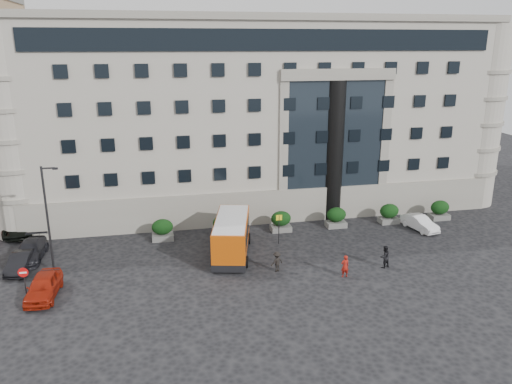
{
  "coord_description": "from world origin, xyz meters",
  "views": [
    {
      "loc": [
        -4.23,
        -32.69,
        16.13
      ],
      "look_at": [
        3.3,
        3.79,
        5.0
      ],
      "focal_mm": 35.0,
      "sensor_mm": 36.0,
      "label": 1
    }
  ],
  "objects_px": {
    "no_entry_sign": "(24,277)",
    "pedestrian_c": "(277,262)",
    "hedge_f": "(440,210)",
    "minibus": "(232,235)",
    "hedge_c": "(281,221)",
    "parked_car_c": "(30,251)",
    "hedge_b": "(223,225)",
    "hedge_a": "(163,230)",
    "hedge_d": "(336,217)",
    "street_lamp": "(48,216)",
    "parked_car_a": "(44,286)",
    "pedestrian_a": "(345,266)",
    "white_taxi": "(420,223)",
    "hedge_e": "(389,213)",
    "pedestrian_b": "(384,257)",
    "parked_car_b": "(21,262)",
    "red_truck": "(9,215)",
    "bus_stop_sign": "(279,224)",
    "parked_car_d": "(22,225)"
  },
  "relations": [
    {
      "from": "hedge_a",
      "to": "bus_stop_sign",
      "type": "xyz_separation_m",
      "value": [
        9.5,
        -2.8,
        0.8
      ]
    },
    {
      "from": "red_truck",
      "to": "parked_car_c",
      "type": "distance_m",
      "value": 8.12
    },
    {
      "from": "no_entry_sign",
      "to": "parked_car_d",
      "type": "xyz_separation_m",
      "value": [
        -3.12,
        13.0,
        -0.88
      ]
    },
    {
      "from": "red_truck",
      "to": "white_taxi",
      "type": "height_order",
      "value": "red_truck"
    },
    {
      "from": "street_lamp",
      "to": "no_entry_sign",
      "type": "height_order",
      "value": "street_lamp"
    },
    {
      "from": "no_entry_sign",
      "to": "minibus",
      "type": "relative_size",
      "value": 0.3
    },
    {
      "from": "hedge_b",
      "to": "minibus",
      "type": "relative_size",
      "value": 0.24
    },
    {
      "from": "hedge_d",
      "to": "pedestrian_b",
      "type": "bearing_deg",
      "value": -86.91
    },
    {
      "from": "street_lamp",
      "to": "red_truck",
      "type": "relative_size",
      "value": 1.54
    },
    {
      "from": "hedge_d",
      "to": "parked_car_b",
      "type": "height_order",
      "value": "hedge_d"
    },
    {
      "from": "hedge_b",
      "to": "pedestrian_a",
      "type": "height_order",
      "value": "hedge_b"
    },
    {
      "from": "hedge_a",
      "to": "parked_car_b",
      "type": "xyz_separation_m",
      "value": [
        -10.43,
        -3.89,
        -0.28
      ]
    },
    {
      "from": "street_lamp",
      "to": "parked_car_a",
      "type": "bearing_deg",
      "value": -90.31
    },
    {
      "from": "hedge_d",
      "to": "pedestrian_c",
      "type": "xyz_separation_m",
      "value": [
        -7.54,
        -7.94,
        -0.16
      ]
    },
    {
      "from": "bus_stop_sign",
      "to": "parked_car_b",
      "type": "xyz_separation_m",
      "value": [
        -19.93,
        -1.09,
        -1.08
      ]
    },
    {
      "from": "hedge_a",
      "to": "pedestrian_b",
      "type": "bearing_deg",
      "value": -29.0
    },
    {
      "from": "white_taxi",
      "to": "pedestrian_b",
      "type": "xyz_separation_m",
      "value": [
        -6.63,
        -6.71,
        0.22
      ]
    },
    {
      "from": "hedge_e",
      "to": "pedestrian_c",
      "type": "bearing_deg",
      "value": -148.07
    },
    {
      "from": "hedge_a",
      "to": "white_taxi",
      "type": "height_order",
      "value": "hedge_a"
    },
    {
      "from": "parked_car_b",
      "to": "white_taxi",
      "type": "bearing_deg",
      "value": 6.77
    },
    {
      "from": "hedge_c",
      "to": "parked_car_c",
      "type": "bearing_deg",
      "value": -174.41
    },
    {
      "from": "minibus",
      "to": "street_lamp",
      "type": "bearing_deg",
      "value": -164.66
    },
    {
      "from": "hedge_f",
      "to": "minibus",
      "type": "bearing_deg",
      "value": -168.28
    },
    {
      "from": "hedge_d",
      "to": "white_taxi",
      "type": "height_order",
      "value": "hedge_d"
    },
    {
      "from": "no_entry_sign",
      "to": "red_truck",
      "type": "distance_m",
      "value": 14.91
    },
    {
      "from": "hedge_d",
      "to": "hedge_e",
      "type": "height_order",
      "value": "same"
    },
    {
      "from": "red_truck",
      "to": "white_taxi",
      "type": "bearing_deg",
      "value": -0.62
    },
    {
      "from": "minibus",
      "to": "pedestrian_a",
      "type": "bearing_deg",
      "value": -23.77
    },
    {
      "from": "street_lamp",
      "to": "pedestrian_a",
      "type": "distance_m",
      "value": 21.44
    },
    {
      "from": "street_lamp",
      "to": "minibus",
      "type": "xyz_separation_m",
      "value": [
        13.22,
        0.5,
        -2.7
      ]
    },
    {
      "from": "minibus",
      "to": "parked_car_a",
      "type": "distance_m",
      "value": 13.94
    },
    {
      "from": "pedestrian_b",
      "to": "street_lamp",
      "type": "bearing_deg",
      "value": -28.3
    },
    {
      "from": "hedge_f",
      "to": "minibus",
      "type": "height_order",
      "value": "minibus"
    },
    {
      "from": "hedge_c",
      "to": "pedestrian_c",
      "type": "distance_m",
      "value": 8.28
    },
    {
      "from": "bus_stop_sign",
      "to": "parked_car_d",
      "type": "bearing_deg",
      "value": 162.16
    },
    {
      "from": "no_entry_sign",
      "to": "pedestrian_c",
      "type": "relative_size",
      "value": 1.51
    },
    {
      "from": "hedge_c",
      "to": "no_entry_sign",
      "type": "xyz_separation_m",
      "value": [
        -19.4,
        -8.84,
        0.72
      ]
    },
    {
      "from": "hedge_b",
      "to": "no_entry_sign",
      "type": "height_order",
      "value": "no_entry_sign"
    },
    {
      "from": "parked_car_c",
      "to": "pedestrian_b",
      "type": "relative_size",
      "value": 2.81
    },
    {
      "from": "hedge_a",
      "to": "street_lamp",
      "type": "bearing_deg",
      "value": -148.84
    },
    {
      "from": "parked_car_b",
      "to": "hedge_f",
      "type": "bearing_deg",
      "value": 9.95
    },
    {
      "from": "pedestrian_c",
      "to": "white_taxi",
      "type": "bearing_deg",
      "value": -179.73
    },
    {
      "from": "parked_car_a",
      "to": "parked_car_d",
      "type": "distance_m",
      "value": 13.37
    },
    {
      "from": "hedge_a",
      "to": "hedge_b",
      "type": "bearing_deg",
      "value": 0.0
    },
    {
      "from": "no_entry_sign",
      "to": "hedge_d",
      "type": "bearing_deg",
      "value": 19.76
    },
    {
      "from": "hedge_f",
      "to": "pedestrian_b",
      "type": "xyz_separation_m",
      "value": [
        -9.92,
        -8.92,
        -0.06
      ]
    },
    {
      "from": "hedge_c",
      "to": "pedestrian_c",
      "type": "relative_size",
      "value": 1.2
    },
    {
      "from": "hedge_f",
      "to": "parked_car_d",
      "type": "height_order",
      "value": "hedge_f"
    },
    {
      "from": "bus_stop_sign",
      "to": "parked_car_d",
      "type": "relative_size",
      "value": 0.45
    },
    {
      "from": "hedge_a",
      "to": "hedge_d",
      "type": "bearing_deg",
      "value": 0.0
    }
  ]
}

